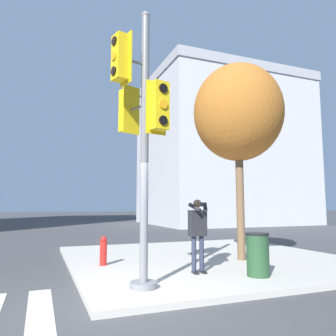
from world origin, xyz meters
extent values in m
plane|color=#424244|center=(0.00, 0.00, 0.00)|extent=(160.00, 160.00, 0.00)
cube|color=#BCB7AD|center=(3.50, 3.50, 0.06)|extent=(8.00, 8.00, 0.12)
cube|color=silver|center=(-1.20, 0.04, 0.00)|extent=(0.40, 3.15, 0.01)
cylinder|color=slate|center=(0.61, 0.53, 0.18)|extent=(0.52, 0.52, 0.12)
cylinder|color=slate|center=(0.61, 0.53, 2.89)|extent=(0.16, 0.16, 5.30)
sphere|color=slate|center=(0.61, 0.53, 5.58)|extent=(0.17, 0.17, 0.17)
cylinder|color=slate|center=(0.51, 0.78, 3.67)|extent=(0.19, 0.37, 0.05)
cube|color=yellow|center=(0.39, 1.06, 3.67)|extent=(0.37, 0.34, 0.90)
cube|color=yellow|center=(0.44, 0.94, 3.67)|extent=(0.40, 0.18, 1.02)
cylinder|color=black|center=(0.34, 1.19, 3.97)|extent=(0.17, 0.09, 0.17)
cylinder|color=orange|center=(0.34, 1.19, 3.67)|extent=(0.17, 0.09, 0.17)
cylinder|color=black|center=(0.34, 1.19, 3.37)|extent=(0.17, 0.09, 0.17)
cylinder|color=slate|center=(0.66, 0.27, 3.50)|extent=(0.12, 0.38, 0.05)
cube|color=yellow|center=(0.72, -0.03, 3.50)|extent=(0.34, 0.29, 0.90)
cube|color=yellow|center=(0.69, 0.10, 3.50)|extent=(0.42, 0.10, 1.02)
cylinder|color=black|center=(0.74, -0.16, 3.80)|extent=(0.17, 0.06, 0.17)
cylinder|color=orange|center=(0.74, -0.16, 3.50)|extent=(0.17, 0.06, 0.17)
cylinder|color=black|center=(0.74, -0.16, 3.20)|extent=(0.17, 0.06, 0.17)
cylinder|color=slate|center=(0.35, 0.46, 4.51)|extent=(0.37, 0.15, 0.05)
cube|color=yellow|center=(0.05, 0.38, 4.51)|extent=(0.31, 0.35, 0.90)
cube|color=yellow|center=(0.18, 0.42, 4.51)|extent=(0.13, 0.41, 1.02)
cylinder|color=black|center=(-0.08, 0.35, 4.81)|extent=(0.07, 0.17, 0.17)
cylinder|color=orange|center=(-0.08, 0.35, 4.51)|extent=(0.07, 0.17, 0.17)
cylinder|color=black|center=(-0.08, 0.35, 4.21)|extent=(0.07, 0.17, 0.17)
cube|color=black|center=(2.10, 1.36, 0.15)|extent=(0.09, 0.24, 0.05)
cube|color=black|center=(2.30, 1.36, 0.15)|extent=(0.09, 0.24, 0.05)
cylinder|color=#282D42|center=(2.10, 1.42, 0.54)|extent=(0.11, 0.11, 0.84)
cylinder|color=#282D42|center=(2.30, 1.42, 0.54)|extent=(0.11, 0.11, 0.84)
cube|color=#232326|center=(2.20, 1.42, 1.26)|extent=(0.40, 0.22, 0.60)
sphere|color=#8C664C|center=(2.20, 1.42, 1.71)|extent=(0.19, 0.19, 0.19)
cube|color=black|center=(2.20, 1.11, 1.69)|extent=(0.12, 0.10, 0.09)
cylinder|color=black|center=(2.20, 1.04, 1.69)|extent=(0.06, 0.08, 0.06)
cylinder|color=#232326|center=(2.06, 1.28, 1.63)|extent=(0.23, 0.35, 0.22)
cylinder|color=#232326|center=(2.33, 1.28, 1.63)|extent=(0.23, 0.35, 0.22)
cylinder|color=brown|center=(4.16, 2.56, 1.82)|extent=(0.23, 0.23, 3.39)
ellipsoid|color=#A86023|center=(4.16, 2.56, 4.44)|extent=(2.66, 2.66, 2.92)
cylinder|color=red|center=(0.33, 3.18, 0.43)|extent=(0.18, 0.18, 0.61)
sphere|color=red|center=(0.33, 3.18, 0.79)|extent=(0.16, 0.16, 0.16)
cylinder|color=red|center=(0.33, 3.06, 0.50)|extent=(0.08, 0.06, 0.08)
cylinder|color=#234728|center=(3.27, 0.60, 0.57)|extent=(0.49, 0.49, 0.90)
cylinder|color=black|center=(3.27, 0.60, 1.04)|extent=(0.51, 0.51, 0.04)
cube|color=#BCBCC1|center=(14.47, 20.77, 6.27)|extent=(13.41, 10.83, 12.54)
cube|color=#A3A3A8|center=(14.47, 20.77, 12.94)|extent=(13.61, 11.03, 0.80)
camera|label=1|loc=(-1.28, -5.56, 1.68)|focal=35.00mm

